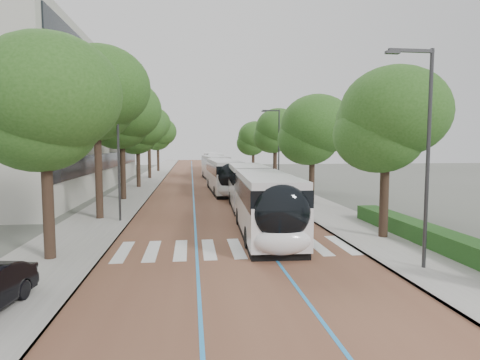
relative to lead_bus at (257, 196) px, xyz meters
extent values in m
plane|color=#51544C|center=(-2.14, -7.07, -1.63)|extent=(160.00, 160.00, 0.00)
cube|color=brown|center=(-2.14, 32.93, -1.62)|extent=(11.00, 140.00, 0.02)
cube|color=gray|center=(-9.64, 32.93, -1.57)|extent=(4.00, 140.00, 0.12)
cube|color=gray|center=(5.36, 32.93, -1.57)|extent=(4.00, 140.00, 0.12)
cube|color=gray|center=(-7.74, 32.93, -1.57)|extent=(0.20, 140.00, 0.14)
cube|color=gray|center=(3.46, 32.93, -1.57)|extent=(0.20, 140.00, 0.14)
cube|color=silver|center=(-6.94, -6.07, -1.60)|extent=(0.55, 3.60, 0.01)
cube|color=silver|center=(-5.69, -6.07, -1.60)|extent=(0.55, 3.60, 0.01)
cube|color=silver|center=(-4.44, -6.07, -1.60)|extent=(0.55, 3.60, 0.01)
cube|color=silver|center=(-3.19, -6.07, -1.60)|extent=(0.55, 3.60, 0.01)
cube|color=silver|center=(-1.94, -6.07, -1.60)|extent=(0.55, 3.60, 0.01)
cube|color=silver|center=(-0.69, -6.07, -1.60)|extent=(0.55, 3.60, 0.01)
cube|color=silver|center=(0.56, -6.07, -1.60)|extent=(0.55, 3.60, 0.01)
cube|color=silver|center=(1.81, -6.07, -1.60)|extent=(0.55, 3.60, 0.01)
cube|color=silver|center=(3.06, -6.07, -1.60)|extent=(0.55, 3.60, 0.01)
cube|color=#2A8BD3|center=(-3.74, 32.93, -1.60)|extent=(0.12, 126.00, 0.01)
cube|color=#2A8BD3|center=(-0.54, 32.93, -1.60)|extent=(0.12, 126.00, 0.01)
cube|color=#BAB8AC|center=(-21.64, 20.93, 5.37)|extent=(18.00, 40.00, 14.00)
cube|color=black|center=(-12.59, 20.93, 1.37)|extent=(0.12, 38.00, 1.60)
cube|color=black|center=(-12.59, 20.93, 4.57)|extent=(0.12, 38.00, 1.60)
cube|color=black|center=(-12.59, 20.93, 7.77)|extent=(0.12, 38.00, 1.60)
cube|color=black|center=(-12.59, 20.93, 10.77)|extent=(0.12, 38.00, 1.60)
cube|color=#1F4818|center=(6.96, -7.07, -1.11)|extent=(1.20, 14.00, 0.80)
cylinder|color=#303133|center=(4.66, -10.07, 2.49)|extent=(0.14, 0.14, 8.00)
cube|color=#303133|center=(3.86, -10.07, 6.39)|extent=(1.70, 0.12, 0.12)
cube|color=#303133|center=(3.16, -10.07, 6.31)|extent=(0.50, 0.20, 0.10)
cylinder|color=#303133|center=(4.66, 14.93, 2.49)|extent=(0.14, 0.14, 8.00)
cube|color=#303133|center=(3.86, 14.93, 6.39)|extent=(1.70, 0.12, 0.12)
cube|color=#303133|center=(3.16, 14.93, 6.31)|extent=(0.50, 0.20, 0.10)
cylinder|color=#303133|center=(-8.24, 0.93, 2.49)|extent=(0.14, 0.14, 8.00)
cylinder|color=black|center=(-9.64, -7.07, 0.53)|extent=(0.44, 0.44, 4.31)
ellipsoid|color=#244D19|center=(-9.64, -7.07, 4.45)|extent=(5.48, 5.48, 4.66)
cylinder|color=black|center=(-9.64, 1.93, 1.06)|extent=(0.44, 0.44, 5.37)
ellipsoid|color=#244D19|center=(-9.64, 1.93, 5.94)|extent=(5.99, 5.99, 5.09)
cylinder|color=black|center=(-9.64, 10.93, 0.85)|extent=(0.44, 0.44, 4.96)
ellipsoid|color=#244D19|center=(-9.64, 10.93, 5.36)|extent=(6.04, 6.04, 5.13)
cylinder|color=black|center=(-9.64, 20.93, 0.55)|extent=(0.44, 0.44, 4.35)
ellipsoid|color=#244D19|center=(-9.64, 20.93, 4.51)|extent=(5.47, 5.47, 4.65)
cylinder|color=black|center=(-9.64, 32.93, 0.88)|extent=(0.44, 0.44, 5.02)
ellipsoid|color=#244D19|center=(-9.64, 32.93, 5.45)|extent=(5.39, 5.39, 4.59)
cylinder|color=black|center=(-9.64, 47.93, 0.65)|extent=(0.44, 0.44, 4.55)
ellipsoid|color=#244D19|center=(-9.64, 47.93, 4.78)|extent=(5.99, 5.99, 5.09)
cylinder|color=black|center=(5.56, -5.07, 0.39)|extent=(0.44, 0.44, 4.03)
ellipsoid|color=#244D19|center=(5.56, -5.07, 4.06)|extent=(5.22, 5.22, 4.44)
cylinder|color=black|center=(5.56, 6.93, 0.37)|extent=(0.44, 0.44, 3.99)
ellipsoid|color=#244D19|center=(5.56, 6.93, 4.00)|extent=(5.65, 5.65, 4.80)
cylinder|color=black|center=(5.56, 20.93, 0.53)|extent=(0.44, 0.44, 4.31)
ellipsoid|color=#244D19|center=(5.56, 20.93, 4.44)|extent=(5.03, 5.03, 4.27)
cylinder|color=black|center=(5.56, 36.93, 0.31)|extent=(0.44, 0.44, 3.88)
ellipsoid|color=#244D19|center=(5.56, 36.93, 3.84)|extent=(5.26, 5.26, 4.47)
cylinder|color=black|center=(0.06, 1.30, 0.15)|extent=(2.34, 1.00, 2.30)
cube|color=silver|center=(-0.17, -3.83, -0.37)|extent=(2.91, 9.46, 1.82)
cube|color=black|center=(-0.17, -3.83, 0.77)|extent=(2.94, 9.28, 0.97)
cube|color=#BEBEC0|center=(-0.17, -3.83, 1.42)|extent=(2.85, 9.27, 0.31)
cube|color=black|center=(-0.17, -3.83, -1.45)|extent=(2.84, 9.09, 0.35)
cube|color=silver|center=(0.25, 5.61, -0.37)|extent=(2.84, 7.84, 1.82)
cube|color=black|center=(0.25, 5.61, 0.77)|extent=(2.87, 7.69, 0.97)
cube|color=#BEBEC0|center=(0.25, 5.61, 1.42)|extent=(2.78, 7.69, 0.31)
cube|color=black|center=(0.25, 5.61, -1.45)|extent=(2.78, 7.53, 0.35)
ellipsoid|color=black|center=(-0.37, -8.35, 0.38)|extent=(2.40, 1.20, 2.28)
ellipsoid|color=silver|center=(-0.37, -8.40, -0.76)|extent=(2.39, 1.10, 1.14)
cylinder|color=black|center=(-1.40, -6.05, -1.13)|extent=(0.34, 1.01, 1.00)
cylinder|color=black|center=(0.86, -6.15, -1.13)|extent=(0.34, 1.01, 1.00)
cylinder|color=black|center=(-0.81, 7.33, -1.13)|extent=(0.34, 1.01, 1.00)
cylinder|color=black|center=(1.45, 7.23, -1.13)|extent=(0.34, 1.01, 1.00)
cylinder|color=black|center=(-1.16, -0.70, -1.13)|extent=(0.34, 1.01, 1.00)
cylinder|color=black|center=(1.10, -0.80, -1.13)|extent=(0.34, 1.01, 1.00)
cube|color=silver|center=(-0.73, 15.93, -0.37)|extent=(2.88, 12.07, 1.82)
cube|color=black|center=(-0.73, 15.93, 0.77)|extent=(2.91, 11.83, 0.97)
cube|color=#BEBEC0|center=(-0.73, 15.93, 1.42)|extent=(2.82, 11.83, 0.31)
cube|color=black|center=(-0.73, 15.93, -1.45)|extent=(2.81, 11.59, 0.35)
ellipsoid|color=black|center=(-0.55, 10.08, 0.38)|extent=(2.38, 1.17, 2.28)
ellipsoid|color=silver|center=(-0.55, 10.03, -0.76)|extent=(2.38, 1.07, 1.14)
cylinder|color=black|center=(-1.75, 12.29, -1.13)|extent=(0.33, 1.01, 1.00)
cylinder|color=black|center=(0.51, 12.36, -1.13)|extent=(0.33, 1.01, 1.00)
cylinder|color=black|center=(-1.98, 19.69, -1.13)|extent=(0.33, 1.01, 1.00)
cylinder|color=black|center=(0.28, 19.76, -1.13)|extent=(0.33, 1.01, 1.00)
cube|color=silver|center=(-0.73, 29.89, -0.37)|extent=(3.25, 12.13, 1.82)
cube|color=black|center=(-0.73, 29.89, 0.77)|extent=(3.28, 11.90, 0.97)
cube|color=#BEBEC0|center=(-0.73, 29.89, 1.42)|extent=(3.19, 11.89, 0.31)
cube|color=black|center=(-0.73, 29.89, -1.45)|extent=(3.17, 11.65, 0.35)
ellipsoid|color=black|center=(-0.36, 24.05, 0.38)|extent=(2.41, 1.25, 2.28)
ellipsoid|color=silver|center=(-0.36, 24.00, -0.76)|extent=(2.41, 1.15, 1.14)
cylinder|color=black|center=(-1.63, 26.23, -1.13)|extent=(0.36, 1.02, 1.00)
cylinder|color=black|center=(0.62, 26.37, -1.13)|extent=(0.36, 1.02, 1.00)
cylinder|color=black|center=(-2.10, 33.61, -1.13)|extent=(0.36, 1.02, 1.00)
cylinder|color=black|center=(0.16, 33.75, -1.13)|extent=(0.36, 1.02, 1.00)
cube|color=silver|center=(0.20, 42.78, -0.37)|extent=(3.31, 12.14, 1.82)
cube|color=black|center=(0.20, 42.78, 0.77)|extent=(3.34, 11.91, 0.97)
cube|color=#BEBEC0|center=(0.20, 42.78, 1.42)|extent=(3.25, 11.90, 0.31)
cube|color=black|center=(0.20, 42.78, -1.45)|extent=(3.23, 11.66, 0.35)
ellipsoid|color=black|center=(-0.20, 36.94, 0.38)|extent=(2.42, 1.26, 2.28)
ellipsoid|color=silver|center=(-0.21, 36.89, -0.76)|extent=(2.41, 1.16, 1.14)
cylinder|color=black|center=(-1.18, 39.27, -1.13)|extent=(0.37, 1.02, 1.00)
cylinder|color=black|center=(1.08, 39.11, -1.13)|extent=(0.37, 1.02, 1.00)
cylinder|color=black|center=(-0.67, 46.65, -1.13)|extent=(0.37, 1.02, 1.00)
cylinder|color=black|center=(1.58, 46.49, -1.13)|extent=(0.37, 1.02, 1.00)
cube|color=silver|center=(-0.15, 54.71, -0.37)|extent=(2.94, 12.08, 1.82)
cube|color=black|center=(-0.15, 54.71, 0.77)|extent=(2.97, 11.85, 0.97)
cube|color=#BEBEC0|center=(-0.15, 54.71, 1.42)|extent=(2.88, 11.84, 0.31)
cube|color=black|center=(-0.15, 54.71, -1.45)|extent=(2.87, 11.60, 0.35)
ellipsoid|color=black|center=(-0.37, 48.87, 0.38)|extent=(2.39, 1.19, 2.28)
ellipsoid|color=silver|center=(-0.37, 48.82, -0.76)|extent=(2.39, 1.09, 1.14)
cylinder|color=black|center=(-1.42, 51.16, -1.13)|extent=(0.34, 1.01, 1.00)
cylinder|color=black|center=(0.84, 51.07, -1.13)|extent=(0.34, 1.01, 1.00)
cylinder|color=black|center=(-1.14, 58.55, -1.13)|extent=(0.34, 1.01, 1.00)
cylinder|color=black|center=(1.11, 58.47, -1.13)|extent=(0.34, 1.01, 1.00)
camera|label=1|loc=(-3.95, -23.77, 3.05)|focal=30.00mm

